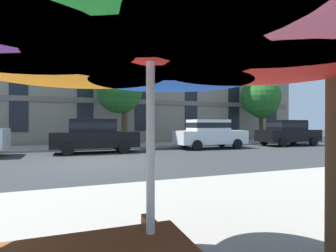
{
  "coord_description": "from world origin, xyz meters",
  "views": [
    {
      "loc": [
        -1.22,
        -10.75,
        1.53
      ],
      "look_at": [
        4.09,
        3.2,
        1.4
      ],
      "focal_mm": 28.47,
      "sensor_mm": 36.0,
      "label": 1
    }
  ],
  "objects_px": {
    "sedan_black_midblock": "(288,132)",
    "street_tree_middle": "(121,87)",
    "sedan_black": "(94,135)",
    "street_tree_right": "(261,99)",
    "sedan_white": "(209,133)",
    "patio_umbrella": "(150,25)"
  },
  "relations": [
    {
      "from": "sedan_black_midblock",
      "to": "patio_umbrella",
      "type": "bearing_deg",
      "value": -137.72
    },
    {
      "from": "patio_umbrella",
      "to": "street_tree_middle",
      "type": "bearing_deg",
      "value": 79.94
    },
    {
      "from": "street_tree_middle",
      "to": "patio_umbrella",
      "type": "bearing_deg",
      "value": -100.06
    },
    {
      "from": "sedan_black_midblock",
      "to": "sedan_white",
      "type": "bearing_deg",
      "value": 180.0
    },
    {
      "from": "sedan_black_midblock",
      "to": "patio_umbrella",
      "type": "distance_m",
      "value": 18.92
    },
    {
      "from": "sedan_white",
      "to": "street_tree_right",
      "type": "height_order",
      "value": "street_tree_right"
    },
    {
      "from": "sedan_white",
      "to": "street_tree_middle",
      "type": "bearing_deg",
      "value": 149.6
    },
    {
      "from": "sedan_black",
      "to": "patio_umbrella",
      "type": "bearing_deg",
      "value": -93.66
    },
    {
      "from": "sedan_black_midblock",
      "to": "street_tree_middle",
      "type": "relative_size",
      "value": 0.76
    },
    {
      "from": "patio_umbrella",
      "to": "sedan_black_midblock",
      "type": "bearing_deg",
      "value": 42.28
    },
    {
      "from": "sedan_black",
      "to": "patio_umbrella",
      "type": "relative_size",
      "value": 1.23
    },
    {
      "from": "sedan_black",
      "to": "street_tree_right",
      "type": "distance_m",
      "value": 13.96
    },
    {
      "from": "sedan_black",
      "to": "sedan_white",
      "type": "bearing_deg",
      "value": 0.0
    },
    {
      "from": "street_tree_middle",
      "to": "sedan_black_midblock",
      "type": "bearing_deg",
      "value": -14.53
    },
    {
      "from": "street_tree_right",
      "to": "patio_umbrella",
      "type": "bearing_deg",
      "value": -132.16
    },
    {
      "from": "street_tree_middle",
      "to": "street_tree_right",
      "type": "xyz_separation_m",
      "value": [
        11.43,
        0.08,
        -0.34
      ]
    },
    {
      "from": "street_tree_middle",
      "to": "street_tree_right",
      "type": "distance_m",
      "value": 11.44
    },
    {
      "from": "sedan_white",
      "to": "sedan_black_midblock",
      "type": "distance_m",
      "value": 6.25
    },
    {
      "from": "sedan_black",
      "to": "sedan_black_midblock",
      "type": "distance_m",
      "value": 13.16
    },
    {
      "from": "sedan_black_midblock",
      "to": "patio_umbrella",
      "type": "relative_size",
      "value": 1.23
    },
    {
      "from": "street_tree_middle",
      "to": "street_tree_right",
      "type": "height_order",
      "value": "street_tree_middle"
    },
    {
      "from": "sedan_black_midblock",
      "to": "street_tree_right",
      "type": "xyz_separation_m",
      "value": [
        0.23,
        2.98,
        2.61
      ]
    }
  ]
}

